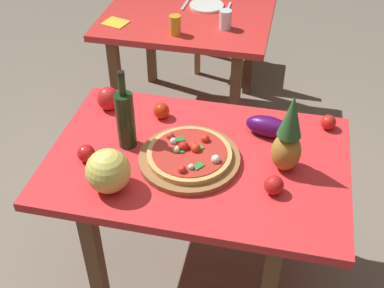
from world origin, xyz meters
The scene contains 21 objects.
ground_plane centered at (0.00, 0.00, 0.00)m, with size 10.00×10.00×0.00m, color gray.
display_table centered at (0.00, 0.00, 0.67)m, with size 1.23×0.81×0.77m.
background_table centered at (-0.35, 1.33, 0.66)m, with size 1.05×0.85×0.77m.
dining_chair centered at (-0.23, 1.98, 0.48)m, with size 0.40×0.40×0.85m.
pizza_board centered at (-0.03, -0.03, 0.78)m, with size 0.41×0.41×0.03m, color #946338.
pizza centered at (-0.03, -0.03, 0.81)m, with size 0.34×0.34×0.06m.
wine_bottle centered at (-0.31, 0.02, 0.91)m, with size 0.08×0.08×0.36m.
pineapple_left centered at (0.35, 0.01, 0.92)m, with size 0.12×0.12×0.34m.
melon centered at (-0.29, -0.25, 0.86)m, with size 0.17×0.17×0.17m, color #DFD162.
bell_pepper centered at (-0.47, 0.26, 0.82)m, with size 0.10×0.10×0.11m, color red.
eggplant centered at (0.27, 0.21, 0.82)m, with size 0.20×0.09×0.09m, color #450D50.
tomato_near_board centered at (0.32, -0.14, 0.81)m, with size 0.07×0.07×0.07m, color red.
tomato_by_bottle centered at (-0.22, 0.24, 0.81)m, with size 0.07×0.07×0.07m, color red.
tomato_at_corner centered at (0.52, 0.31, 0.80)m, with size 0.07×0.07×0.07m, color red.
tomato_beside_pepper centered at (-0.44, -0.11, 0.81)m, with size 0.07×0.07×0.07m, color red.
drinking_glass_juice centered at (-0.35, 1.04, 0.83)m, with size 0.07×0.07×0.11m, color gold.
drinking_glass_water centered at (-0.08, 1.18, 0.83)m, with size 0.07×0.07×0.11m, color silver.
dinner_plate centered at (-0.25, 1.45, 0.78)m, with size 0.22×0.22×0.02m, color white.
fork_utensil centered at (-0.39, 1.45, 0.77)m, with size 0.02×0.18×0.01m, color silver.
knife_utensil centered at (-0.11, 1.45, 0.77)m, with size 0.02×0.18×0.01m, color silver.
napkin_folded centered at (-0.74, 1.10, 0.77)m, with size 0.14×0.12×0.01m, color yellow.
Camera 1 is at (0.31, -1.50, 2.10)m, focal length 46.11 mm.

